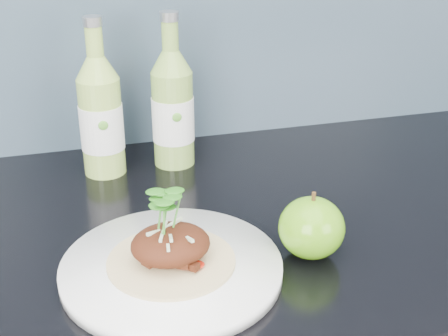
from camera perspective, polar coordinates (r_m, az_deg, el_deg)
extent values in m
cylinder|color=white|center=(0.74, -4.82, -9.11)|extent=(0.26, 0.26, 0.02)
cylinder|color=tan|center=(0.73, -4.84, -8.47)|extent=(0.15, 0.15, 0.00)
ellipsoid|color=#50210F|center=(0.72, -4.91, -6.97)|extent=(0.09, 0.08, 0.04)
ellipsoid|color=#359810|center=(0.76, 8.01, -5.43)|extent=(0.09, 0.09, 0.08)
cylinder|color=#472D14|center=(0.74, 8.19, -2.71)|extent=(0.01, 0.00, 0.01)
cylinder|color=#9AC050|center=(0.97, -11.10, 3.72)|extent=(0.07, 0.07, 0.15)
cone|color=#9AC050|center=(0.94, -11.57, 8.98)|extent=(0.06, 0.06, 0.03)
cylinder|color=#9AC050|center=(0.93, -11.78, 11.28)|extent=(0.03, 0.03, 0.04)
cylinder|color=silver|center=(0.92, -11.94, 13.01)|extent=(0.03, 0.03, 0.01)
cylinder|color=white|center=(0.97, -11.10, 3.75)|extent=(0.07, 0.07, 0.07)
ellipsoid|color=#59A533|center=(0.93, -10.99, 3.83)|extent=(0.01, 0.00, 0.01)
cylinder|color=#84AD48|center=(0.99, -4.68, 4.50)|extent=(0.07, 0.07, 0.15)
cone|color=#84AD48|center=(0.96, -4.87, 9.69)|extent=(0.06, 0.06, 0.03)
cylinder|color=#84AD48|center=(0.95, -4.96, 11.97)|extent=(0.03, 0.03, 0.04)
cylinder|color=silver|center=(0.94, -5.03, 13.67)|extent=(0.03, 0.03, 0.01)
cylinder|color=white|center=(0.99, -4.68, 4.52)|extent=(0.07, 0.07, 0.07)
ellipsoid|color=#59A533|center=(0.95, -4.32, 4.63)|extent=(0.01, 0.00, 0.01)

